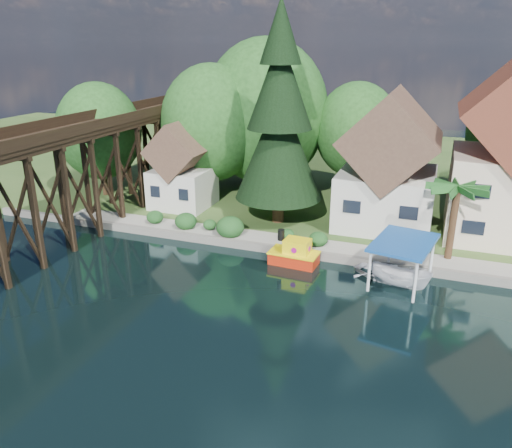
% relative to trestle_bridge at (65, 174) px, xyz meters
% --- Properties ---
extents(ground, '(140.00, 140.00, 0.00)m').
position_rel_trestle_bridge_xyz_m(ground, '(16.00, -5.17, -5.35)').
color(ground, black).
rests_on(ground, ground).
extents(bank, '(140.00, 52.00, 0.50)m').
position_rel_trestle_bridge_xyz_m(bank, '(16.00, 28.83, -5.10)').
color(bank, '#2D4A1D').
rests_on(bank, ground).
extents(seawall, '(60.00, 0.40, 0.62)m').
position_rel_trestle_bridge_xyz_m(seawall, '(20.00, 2.83, -5.04)').
color(seawall, slate).
rests_on(seawall, ground).
extents(promenade, '(50.00, 2.60, 0.06)m').
position_rel_trestle_bridge_xyz_m(promenade, '(22.00, 4.13, -4.82)').
color(promenade, gray).
rests_on(promenade, bank).
extents(trestle_bridge, '(4.12, 44.18, 9.30)m').
position_rel_trestle_bridge_xyz_m(trestle_bridge, '(0.00, 0.00, 0.00)').
color(trestle_bridge, black).
rests_on(trestle_bridge, ground).
extents(house_left, '(7.64, 8.64, 11.02)m').
position_rel_trestle_bridge_xyz_m(house_left, '(23.00, 10.83, -0.21)').
color(house_left, beige).
rests_on(house_left, bank).
extents(shed, '(5.09, 5.40, 7.85)m').
position_rel_trestle_bridge_xyz_m(shed, '(5.00, 9.33, -1.52)').
color(shed, beige).
rests_on(shed, bank).
extents(bg_trees, '(49.90, 13.30, 10.57)m').
position_rel_trestle_bridge_xyz_m(bg_trees, '(17.00, 16.08, 1.94)').
color(bg_trees, '#382314').
rests_on(bg_trees, bank).
extents(shrubs, '(15.76, 2.47, 1.70)m').
position_rel_trestle_bridge_xyz_m(shrubs, '(11.40, 4.09, -4.12)').
color(shrubs, '#184318').
rests_on(shrubs, bank).
extents(conifer, '(7.15, 7.15, 17.62)m').
position_rel_trestle_bridge_xyz_m(conifer, '(14.52, 8.28, 3.63)').
color(conifer, '#382314').
rests_on(conifer, bank).
extents(palm_tree, '(5.29, 5.29, 5.72)m').
position_rel_trestle_bridge_xyz_m(palm_tree, '(28.13, 5.02, 0.14)').
color(palm_tree, '#382314').
rests_on(palm_tree, bank).
extents(tugboat, '(3.55, 2.10, 2.50)m').
position_rel_trestle_bridge_xyz_m(tugboat, '(17.92, 1.53, -4.60)').
color(tugboat, red).
rests_on(tugboat, ground).
extents(boat_white_a, '(4.36, 3.90, 0.74)m').
position_rel_trestle_bridge_xyz_m(boat_white_a, '(23.90, 1.39, -4.98)').
color(boat_white_a, white).
rests_on(boat_white_a, ground).
extents(boat_canopy, '(4.27, 5.50, 3.19)m').
position_rel_trestle_bridge_xyz_m(boat_canopy, '(25.26, 0.46, -3.98)').
color(boat_canopy, white).
rests_on(boat_canopy, ground).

